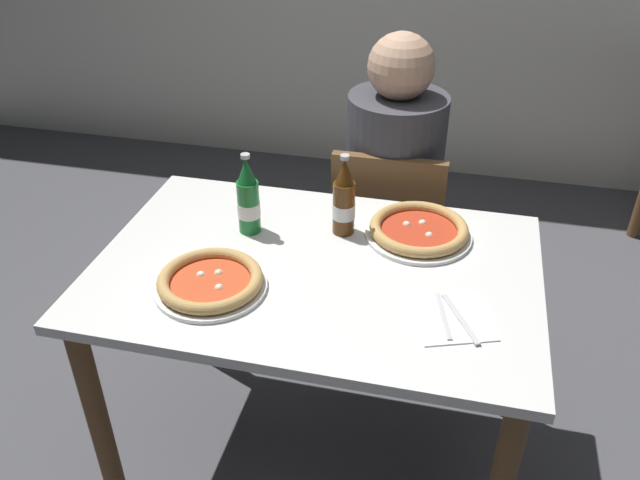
% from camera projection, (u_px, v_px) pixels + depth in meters
% --- Properties ---
extents(ground_plane, '(8.00, 8.00, 0.00)m').
position_uv_depth(ground_plane, '(317.00, 448.00, 2.17)').
color(ground_plane, '#4C4C51').
extents(dining_table_main, '(1.20, 0.80, 0.75)m').
position_uv_depth(dining_table_main, '(316.00, 298.00, 1.82)').
color(dining_table_main, silver).
rests_on(dining_table_main, ground_plane).
extents(chair_behind_table, '(0.40, 0.40, 0.85)m').
position_uv_depth(chair_behind_table, '(388.00, 236.00, 2.38)').
color(chair_behind_table, brown).
rests_on(chair_behind_table, ground_plane).
extents(diner_seated, '(0.34, 0.34, 1.21)m').
position_uv_depth(diner_seated, '(392.00, 205.00, 2.37)').
color(diner_seated, '#2D3342').
rests_on(diner_seated, ground_plane).
extents(pizza_margherita_near, '(0.29, 0.29, 0.04)m').
position_uv_depth(pizza_margherita_near, '(210.00, 282.00, 1.66)').
color(pizza_margherita_near, white).
rests_on(pizza_margherita_near, dining_table_main).
extents(pizza_marinara_far, '(0.31, 0.31, 0.04)m').
position_uv_depth(pizza_marinara_far, '(419.00, 230.00, 1.87)').
color(pizza_marinara_far, white).
rests_on(pizza_marinara_far, dining_table_main).
extents(beer_bottle_left, '(0.07, 0.07, 0.25)m').
position_uv_depth(beer_bottle_left, '(344.00, 201.00, 1.85)').
color(beer_bottle_left, '#512D0F').
rests_on(beer_bottle_left, dining_table_main).
extents(beer_bottle_center, '(0.07, 0.07, 0.25)m').
position_uv_depth(beer_bottle_center, '(248.00, 200.00, 1.85)').
color(beer_bottle_center, '#196B2D').
rests_on(beer_bottle_center, dining_table_main).
extents(napkin_with_cutlery, '(0.23, 0.23, 0.01)m').
position_uv_depth(napkin_with_cutlery, '(452.00, 319.00, 1.57)').
color(napkin_with_cutlery, white).
rests_on(napkin_with_cutlery, dining_table_main).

